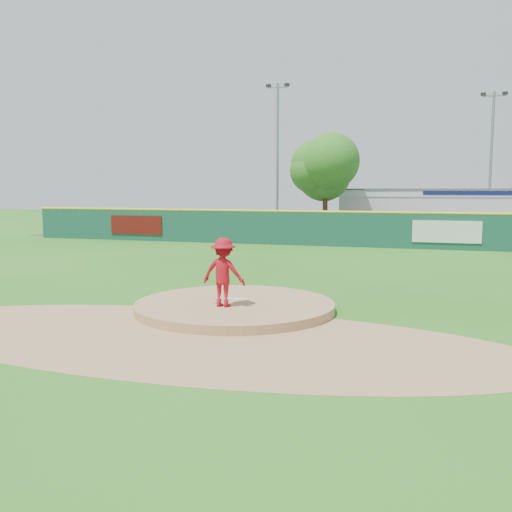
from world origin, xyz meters
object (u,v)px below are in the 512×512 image
(pool_building_grp, at_px, (443,210))
(van, at_px, (319,225))
(pitcher, at_px, (224,272))
(light_pole_left, at_px, (277,151))
(deciduous_tree, at_px, (326,171))
(playground_slide, at_px, (133,224))
(light_pole_right, at_px, (491,157))

(pool_building_grp, bearing_deg, van, -140.45)
(pitcher, distance_m, light_pole_left, 28.66)
(pool_building_grp, height_order, deciduous_tree, deciduous_tree)
(pitcher, distance_m, playground_slide, 28.48)
(van, height_order, light_pole_left, light_pole_left)
(pool_building_grp, bearing_deg, light_pole_right, -44.95)
(pitcher, bearing_deg, deciduous_tree, -82.09)
(van, distance_m, pool_building_grp, 10.95)
(van, relative_size, playground_slide, 2.19)
(pitcher, xyz_separation_m, playground_slide, (-15.91, 23.61, -0.46))
(pitcher, relative_size, pool_building_grp, 0.12)
(pool_building_grp, height_order, light_pole_right, light_pole_right)
(pitcher, height_order, deciduous_tree, deciduous_tree)
(pool_building_grp, relative_size, deciduous_tree, 2.07)
(playground_slide, distance_m, light_pole_right, 26.17)
(pitcher, height_order, light_pole_right, light_pole_right)
(light_pole_right, bearing_deg, van, -160.89)
(van, distance_m, light_pole_right, 12.98)
(van, relative_size, pool_building_grp, 0.36)
(pitcher, xyz_separation_m, light_pole_right, (9.10, 29.61, 4.38))
(playground_slide, relative_size, deciduous_tree, 0.34)
(pitcher, height_order, light_pole_left, light_pole_left)
(pool_building_grp, bearing_deg, light_pole_left, -157.40)
(pitcher, xyz_separation_m, light_pole_left, (-5.90, 27.61, 4.89))
(van, xyz_separation_m, light_pole_right, (11.41, 3.95, 4.76))
(playground_slide, bearing_deg, deciduous_tree, 8.14)
(deciduous_tree, height_order, light_pole_right, light_pole_right)
(van, bearing_deg, light_pole_right, -52.33)
(pool_building_grp, height_order, light_pole_left, light_pole_left)
(pool_building_grp, xyz_separation_m, light_pole_right, (3.00, -2.99, 3.88))
(van, distance_m, playground_slide, 13.75)
(light_pole_right, bearing_deg, light_pole_left, -172.41)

